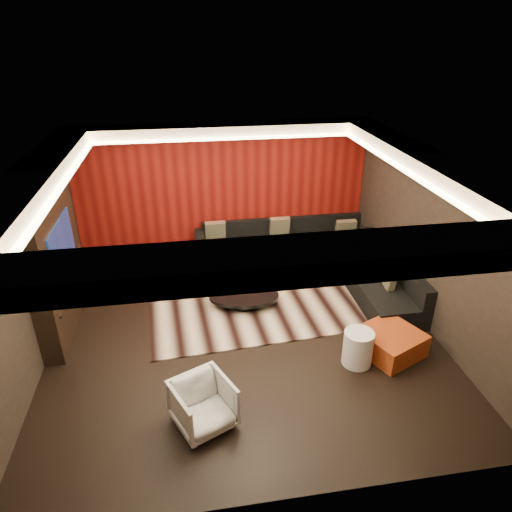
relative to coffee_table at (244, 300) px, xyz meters
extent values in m
cube|color=black|center=(-0.11, -0.74, -0.13)|extent=(6.00, 6.00, 0.02)
cube|color=silver|center=(-0.11, -0.74, 2.69)|extent=(6.00, 6.00, 0.02)
cube|color=black|center=(-0.11, 2.27, 1.28)|extent=(6.00, 0.02, 2.80)
cube|color=black|center=(-3.12, -0.74, 1.28)|extent=(0.02, 6.00, 2.80)
cube|color=black|center=(2.90, -0.74, 1.28)|extent=(0.02, 6.00, 2.80)
cube|color=#6B0C0A|center=(-0.11, 2.23, 1.28)|extent=(5.98, 0.05, 2.78)
cube|color=silver|center=(-0.11, 1.96, 2.57)|extent=(6.00, 0.60, 0.22)
cube|color=silver|center=(-0.11, -3.44, 2.57)|extent=(6.00, 0.60, 0.22)
cube|color=silver|center=(-2.81, -0.74, 2.57)|extent=(0.60, 4.80, 0.22)
cube|color=silver|center=(2.59, -0.74, 2.57)|extent=(0.60, 4.80, 0.22)
cube|color=#FFD899|center=(-0.11, 1.62, 2.48)|extent=(4.80, 0.08, 0.04)
cube|color=#FFD899|center=(-0.11, -3.10, 2.48)|extent=(4.80, 0.08, 0.04)
cube|color=#FFD899|center=(-2.47, -0.74, 2.48)|extent=(0.08, 4.80, 0.04)
cube|color=#FFD899|center=(2.25, -0.74, 2.48)|extent=(0.08, 4.80, 0.04)
cube|color=black|center=(-2.96, -0.14, 0.98)|extent=(0.30, 2.00, 2.20)
cube|color=black|center=(-2.80, -0.14, 1.33)|extent=(0.04, 1.30, 0.80)
cube|color=black|center=(-2.80, -0.14, 0.58)|extent=(0.04, 1.60, 0.04)
cube|color=beige|center=(0.32, 0.34, -0.11)|extent=(4.20, 3.27, 0.02)
cylinder|color=black|center=(0.00, 0.00, 0.00)|extent=(1.40, 1.40, 0.21)
cylinder|color=black|center=(-1.13, 0.81, 0.10)|extent=(0.44, 0.44, 0.40)
ellipsoid|color=#C5B198|center=(-1.43, 1.44, 0.09)|extent=(0.91, 0.91, 0.39)
cylinder|color=white|center=(1.43, -1.78, 0.15)|extent=(0.44, 0.44, 0.54)
cube|color=#AF5316|center=(2.01, -1.62, 0.06)|extent=(1.09, 1.09, 0.36)
imported|color=silver|center=(-0.85, -2.57, 0.19)|extent=(0.90, 0.91, 0.63)
cube|color=black|center=(1.14, 1.81, 0.08)|extent=(3.50, 0.90, 0.40)
cube|color=black|center=(1.14, 2.16, 0.45)|extent=(3.50, 0.20, 0.35)
cube|color=black|center=(2.44, 0.06, 0.08)|extent=(0.90, 2.60, 0.40)
cube|color=black|center=(2.79, 0.06, 0.45)|extent=(0.20, 2.60, 0.35)
cube|color=black|center=(-0.66, 1.81, 0.18)|extent=(0.20, 0.90, 0.60)
cube|color=#B9B188|center=(2.46, -0.39, 0.50)|extent=(0.12, 0.50, 0.50)
cube|color=#B9B188|center=(2.39, 1.62, 0.50)|extent=(0.42, 0.20, 0.44)
cube|color=#B9B188|center=(-0.33, 1.97, 0.50)|extent=(0.42, 0.20, 0.44)
cube|color=#B9B188|center=(1.05, 1.98, 0.50)|extent=(0.42, 0.20, 0.44)
cube|color=#B9B188|center=(2.52, 0.68, 0.50)|extent=(0.12, 0.50, 0.50)
camera|label=1|loc=(-0.88, -6.77, 4.35)|focal=32.00mm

